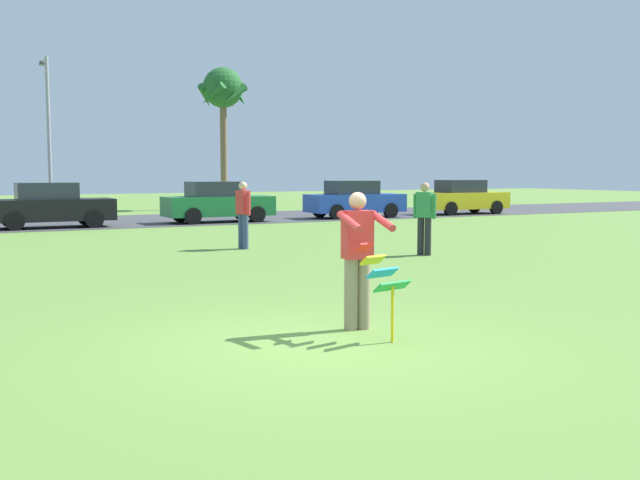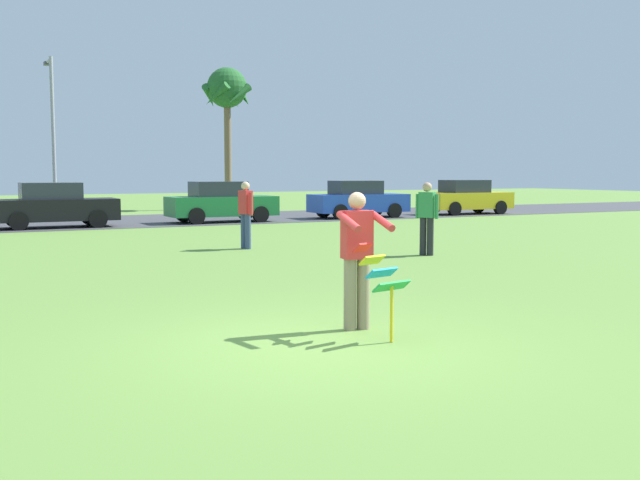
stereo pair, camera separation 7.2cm
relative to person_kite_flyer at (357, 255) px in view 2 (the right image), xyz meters
The scene contains 12 objects.
ground_plane 1.31m from the person_kite_flyer, 145.49° to the right, with size 120.00×120.00×0.00m, color olive.
road_strip 22.05m from the person_kite_flyer, 91.95° to the left, with size 120.00×8.00×0.01m, color #424247.
person_kite_flyer is the anchor object (origin of this frame).
kite_held 0.66m from the person_kite_flyer, 93.44° to the right, with size 0.53×0.70×1.13m.
parked_car_black 19.64m from the person_kite_flyer, 92.76° to the left, with size 4.21×1.85×1.60m.
parked_car_green 20.31m from the person_kite_flyer, 74.98° to the left, with size 4.21×1.84×1.60m.
parked_car_blue 22.73m from the person_kite_flyer, 59.67° to the left, with size 4.26×1.95×1.60m.
parked_car_yellow 26.19m from the person_kite_flyer, 48.52° to the left, with size 4.24×1.91×1.60m.
palm_tree_centre_far 31.03m from the person_kite_flyer, 72.66° to the left, with size 2.58×2.71×7.42m.
streetlight_pole 26.98m from the person_kite_flyer, 89.91° to the left, with size 0.24×1.65×7.00m.
person_walker_near 10.09m from the person_kite_flyer, 76.25° to the left, with size 0.29×0.56×1.73m.
person_walker_far 8.58m from the person_kite_flyer, 48.67° to the left, with size 0.38×0.49×1.73m.
Camera 2 is at (-3.88, -7.40, 1.98)m, focal length 41.55 mm.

